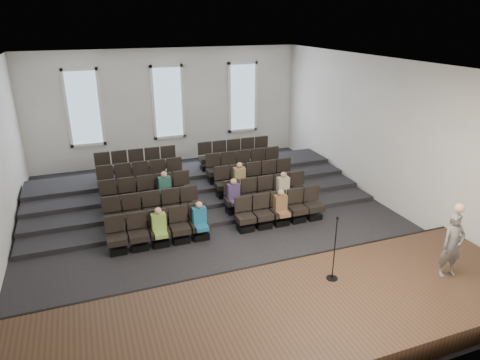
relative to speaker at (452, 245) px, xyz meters
name	(u,v)px	position (x,y,z in m)	size (l,w,h in m)	color
ground	(217,226)	(-4.07, 5.25, -1.30)	(14.00, 14.00, 0.00)	black
ceiling	(214,64)	(-4.07, 5.25, 3.71)	(12.00, 14.00, 0.02)	white
wall_back	(168,107)	(-4.07, 12.27, 1.20)	(12.00, 0.04, 5.00)	white
wall_front	(352,277)	(-4.07, -1.77, 1.20)	(12.00, 0.04, 5.00)	white
wall_right	(383,133)	(1.95, 5.25, 1.20)	(0.04, 14.00, 5.00)	white
stage	(290,318)	(-4.07, 0.15, -1.05)	(11.80, 3.60, 0.50)	#3D2C1A
stage_lip	(258,274)	(-4.07, 1.92, -1.05)	(11.80, 0.06, 0.52)	black
risers	(192,185)	(-4.07, 8.42, -1.10)	(11.80, 4.80, 0.60)	black
seating_rows	(203,189)	(-4.07, 6.79, -0.62)	(6.80, 4.70, 1.67)	black
windows	(168,102)	(-4.07, 12.20, 1.40)	(8.44, 0.10, 3.24)	white
audience	(225,197)	(-3.71, 5.56, -0.49)	(4.85, 2.64, 1.10)	#84B146
speaker	(452,245)	(0.00, 0.00, 0.00)	(0.58, 0.38, 1.60)	#5D5B58
mic_stand	(334,261)	(-2.65, 0.81, -0.32)	(0.27, 0.27, 1.62)	black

